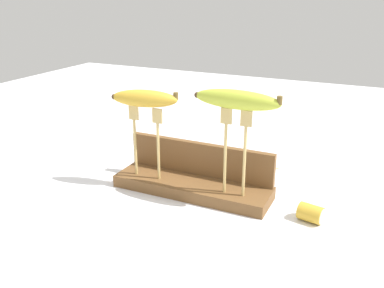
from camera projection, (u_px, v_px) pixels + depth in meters
name	position (u px, v px, depth m)	size (l,w,h in m)	color
ground_plane	(192.00, 192.00, 1.06)	(3.00, 3.00, 0.00)	silver
wooden_board	(192.00, 187.00, 1.06)	(0.40, 0.11, 0.03)	brown
board_backstop	(200.00, 159.00, 1.08)	(0.39, 0.02, 0.09)	brown
fork_stand_left	(146.00, 136.00, 1.05)	(0.09, 0.01, 0.18)	tan
fork_stand_right	(235.00, 145.00, 0.95)	(0.07, 0.01, 0.21)	tan
banana_raised_left	(145.00, 98.00, 1.01)	(0.17, 0.07, 0.04)	gold
banana_raised_right	(237.00, 100.00, 0.91)	(0.20, 0.04, 0.04)	#B2C138
fork_fallen_near	(245.00, 172.00, 1.17)	(0.13, 0.13, 0.01)	tan
banana_chunk_near	(311.00, 213.00, 0.93)	(0.06, 0.05, 0.04)	gold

